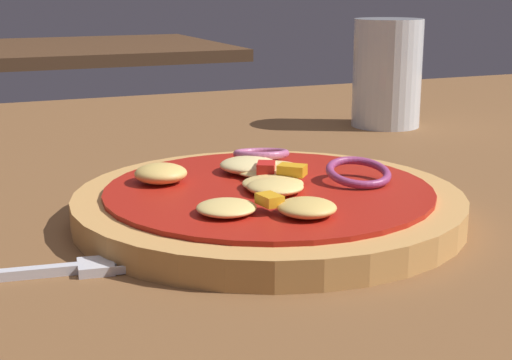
% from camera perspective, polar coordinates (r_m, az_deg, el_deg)
% --- Properties ---
extents(dining_table, '(1.35, 1.04, 0.03)m').
position_cam_1_polar(dining_table, '(0.53, 4.70, -2.69)').
color(dining_table, brown).
rests_on(dining_table, ground).
extents(pizza, '(0.24, 0.24, 0.03)m').
position_cam_1_polar(pizza, '(0.47, 0.90, -1.62)').
color(pizza, tan).
rests_on(pizza, dining_table).
extents(fork, '(0.16, 0.03, 0.00)m').
position_cam_1_polar(fork, '(0.40, -16.60, -6.65)').
color(fork, silver).
rests_on(fork, dining_table).
extents(beer_glass, '(0.07, 0.07, 0.11)m').
position_cam_1_polar(beer_glass, '(0.79, 9.72, 7.47)').
color(beer_glass, silver).
rests_on(beer_glass, dining_table).
extents(background_table, '(0.81, 0.56, 0.03)m').
position_cam_1_polar(background_table, '(1.86, -15.37, 9.22)').
color(background_table, '#4C301C').
rests_on(background_table, ground).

